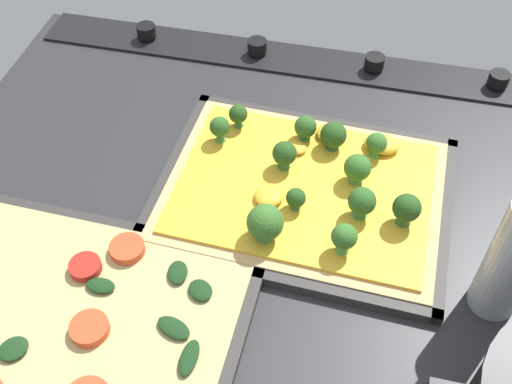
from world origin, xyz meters
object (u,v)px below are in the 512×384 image
object	(u,v)px
baking_tray_front	(303,195)
veggie_pizza_back	(74,328)
baking_tray_back	(70,326)
broccoli_pizza	(308,186)

from	to	relation	value
baking_tray_front	veggie_pizza_back	size ratio (longest dim) A/B	1.06
baking_tray_front	baking_tray_back	world-z (taller)	same
baking_tray_front	broccoli_pizza	size ratio (longest dim) A/B	1.08
baking_tray_front	veggie_pizza_back	distance (cm)	29.24
broccoli_pizza	veggie_pizza_back	xyz separation A→B (cm)	(19.11, 22.64, -0.80)
veggie_pizza_back	broccoli_pizza	bearing A→B (deg)	-130.18
veggie_pizza_back	baking_tray_back	bearing A→B (deg)	-29.57
broccoli_pizza	veggie_pizza_back	distance (cm)	29.64
baking_tray_front	baking_tray_back	distance (cm)	29.42
baking_tray_front	broccoli_pizza	world-z (taller)	broccoli_pizza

